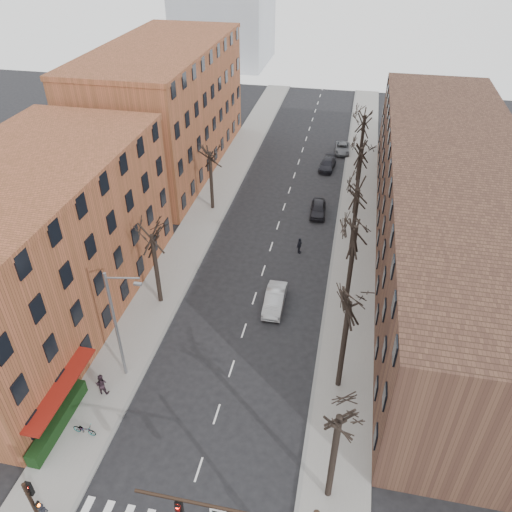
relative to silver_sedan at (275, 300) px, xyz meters
The scene contains 24 objects.
sidewalk_left 18.52m from the silver_sedan, 122.17° to the left, with size 4.00×90.00×0.15m, color gray.
sidewalk_right 16.84m from the silver_sedan, 68.57° to the left, with size 4.00×90.00×0.15m, color gray.
building_left_near 19.11m from the silver_sedan, 166.35° to the right, with size 12.00×26.00×12.00m, color brown.
building_left_far 31.09m from the silver_sedan, 125.90° to the left, with size 12.00×28.00×14.00m, color brown.
building_right 18.23m from the silver_sedan, 37.01° to the left, with size 12.00×50.00×10.00m, color #4F3325.
awning_left 17.46m from the silver_sedan, 130.16° to the right, with size 1.20×7.00×0.15m, color maroon.
hedge 18.29m from the silver_sedan, 128.38° to the right, with size 0.80×6.00×1.00m, color black.
tree_right_a 16.39m from the silver_sedan, 69.45° to the right, with size 5.20×5.20×10.00m, color black, non-canonical shape.
tree_right_b 9.35m from the silver_sedan, 51.91° to the right, with size 5.20×5.20×10.80m, color black, non-canonical shape.
tree_right_c 5.83m from the silver_sedan, ahead, with size 5.20×5.20×11.60m, color black, non-canonical shape.
tree_right_d 10.42m from the silver_sedan, 56.44° to the left, with size 5.20×5.20×10.00m, color black, non-canonical shape.
tree_right_e 17.64m from the silver_sedan, 70.97° to the left, with size 5.20×5.20×10.80m, color black, non-canonical shape.
tree_right_f 25.34m from the silver_sedan, 76.88° to the left, with size 5.20×5.20×11.60m, color black, non-canonical shape.
tree_left_a 9.57m from the silver_sedan, behind, with size 5.20×5.20×9.50m, color black, non-canonical shape.
tree_left_b 17.46m from the silver_sedan, 122.80° to the left, with size 5.20×5.20×9.50m, color black, non-canonical shape.
signal_pole_left 22.21m from the silver_sedan, 113.55° to the right, with size 0.47×0.44×4.40m.
streetlight 13.58m from the silver_sedan, 133.57° to the right, with size 2.45×0.22×9.03m.
silver_sedan is the anchor object (origin of this frame).
parked_car_near 15.93m from the silver_sedan, 82.98° to the left, with size 1.61×4.01×1.37m, color black.
parked_car_mid 27.40m from the silver_sedan, 85.92° to the left, with size 1.71×4.21×1.22m, color black.
parked_car_far 33.07m from the silver_sedan, 84.04° to the left, with size 1.92×4.17×1.16m, color #5C5E63.
pedestrian_b 14.97m from the silver_sedan, 131.07° to the right, with size 0.81×0.63×1.68m, color black.
pedestrian_crossing 8.25m from the silver_sedan, 83.43° to the left, with size 0.95×0.39×1.62m, color black.
bicycle 17.34m from the silver_sedan, 123.21° to the right, with size 0.55×1.56×0.82m, color gray.
Camera 1 is at (6.72, -11.74, 27.28)m, focal length 35.00 mm.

